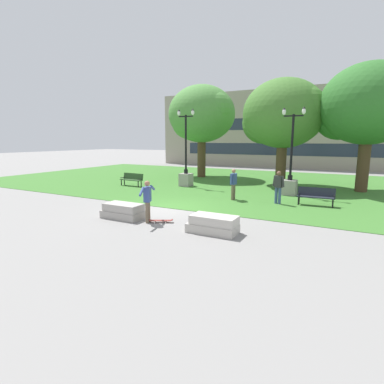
{
  "coord_description": "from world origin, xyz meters",
  "views": [
    {
      "loc": [
        7.71,
        -12.11,
        3.32
      ],
      "look_at": [
        2.06,
        -1.4,
        1.2
      ],
      "focal_mm": 28.0,
      "sensor_mm": 36.0,
      "label": 1
    }
  ],
  "objects_px": {
    "skateboard": "(160,221)",
    "person_bystander_far_lawn": "(278,185)",
    "park_bench_near_left": "(316,195)",
    "person_bystander_near_lawn": "(233,183)",
    "concrete_block_left": "(213,224)",
    "person_skateboarder": "(148,199)",
    "lamp_post_left": "(186,171)",
    "concrete_block_center": "(123,211)",
    "park_bench_near_right": "(132,179)",
    "lamp_post_right": "(290,178)"
  },
  "relations": [
    {
      "from": "lamp_post_left",
      "to": "concrete_block_center",
      "type": "bearing_deg",
      "value": -77.85
    },
    {
      "from": "concrete_block_center",
      "to": "park_bench_near_left",
      "type": "distance_m",
      "value": 9.58
    },
    {
      "from": "concrete_block_center",
      "to": "skateboard",
      "type": "bearing_deg",
      "value": 5.17
    },
    {
      "from": "person_skateboarder",
      "to": "lamp_post_right",
      "type": "bearing_deg",
      "value": 66.12
    },
    {
      "from": "park_bench_near_right",
      "to": "person_bystander_far_lawn",
      "type": "distance_m",
      "value": 10.77
    },
    {
      "from": "person_bystander_near_lawn",
      "to": "person_skateboarder",
      "type": "bearing_deg",
      "value": -103.82
    },
    {
      "from": "person_bystander_near_lawn",
      "to": "concrete_block_left",
      "type": "bearing_deg",
      "value": -76.56
    },
    {
      "from": "person_skateboarder",
      "to": "skateboard",
      "type": "relative_size",
      "value": 1.71
    },
    {
      "from": "lamp_post_right",
      "to": "lamp_post_left",
      "type": "xyz_separation_m",
      "value": [
        -7.26,
        0.16,
        0.04
      ]
    },
    {
      "from": "concrete_block_center",
      "to": "skateboard",
      "type": "distance_m",
      "value": 1.82
    },
    {
      "from": "concrete_block_left",
      "to": "park_bench_near_left",
      "type": "distance_m",
      "value": 7.15
    },
    {
      "from": "park_bench_near_right",
      "to": "lamp_post_left",
      "type": "height_order",
      "value": "lamp_post_left"
    },
    {
      "from": "concrete_block_left",
      "to": "park_bench_near_left",
      "type": "relative_size",
      "value": 0.99
    },
    {
      "from": "park_bench_near_left",
      "to": "park_bench_near_right",
      "type": "relative_size",
      "value": 1.0
    },
    {
      "from": "concrete_block_left",
      "to": "person_skateboarder",
      "type": "xyz_separation_m",
      "value": [
        -2.91,
        0.03,
        0.67
      ]
    },
    {
      "from": "concrete_block_left",
      "to": "lamp_post_left",
      "type": "bearing_deg",
      "value": 124.05
    },
    {
      "from": "park_bench_near_right",
      "to": "lamp_post_right",
      "type": "relative_size",
      "value": 0.35
    },
    {
      "from": "park_bench_near_left",
      "to": "person_bystander_far_lawn",
      "type": "distance_m",
      "value": 1.92
    },
    {
      "from": "skateboard",
      "to": "person_bystander_far_lawn",
      "type": "height_order",
      "value": "person_bystander_far_lawn"
    },
    {
      "from": "park_bench_near_left",
      "to": "person_bystander_near_lawn",
      "type": "relative_size",
      "value": 1.07
    },
    {
      "from": "park_bench_near_left",
      "to": "lamp_post_left",
      "type": "bearing_deg",
      "value": 163.89
    },
    {
      "from": "concrete_block_left",
      "to": "skateboard",
      "type": "distance_m",
      "value": 2.46
    },
    {
      "from": "skateboard",
      "to": "person_skateboarder",
      "type": "bearing_deg",
      "value": -157.08
    },
    {
      "from": "skateboard",
      "to": "person_bystander_near_lawn",
      "type": "xyz_separation_m",
      "value": [
        1.0,
        5.78,
        0.9
      ]
    },
    {
      "from": "concrete_block_left",
      "to": "skateboard",
      "type": "height_order",
      "value": "concrete_block_left"
    },
    {
      "from": "lamp_post_right",
      "to": "lamp_post_left",
      "type": "distance_m",
      "value": 7.27
    },
    {
      "from": "concrete_block_center",
      "to": "skateboard",
      "type": "xyz_separation_m",
      "value": [
        1.8,
        0.16,
        -0.22
      ]
    },
    {
      "from": "concrete_block_left",
      "to": "person_skateboarder",
      "type": "distance_m",
      "value": 2.98
    },
    {
      "from": "concrete_block_left",
      "to": "person_bystander_near_lawn",
      "type": "height_order",
      "value": "person_bystander_near_lawn"
    },
    {
      "from": "park_bench_near_left",
      "to": "person_skateboarder",
      "type": "bearing_deg",
      "value": -131.04
    },
    {
      "from": "park_bench_near_right",
      "to": "lamp_post_left",
      "type": "xyz_separation_m",
      "value": [
        3.48,
        1.78,
        0.57
      ]
    },
    {
      "from": "park_bench_near_left",
      "to": "person_bystander_near_lawn",
      "type": "bearing_deg",
      "value": -172.34
    },
    {
      "from": "person_bystander_far_lawn",
      "to": "person_bystander_near_lawn",
      "type": "bearing_deg",
      "value": -178.55
    },
    {
      "from": "park_bench_near_right",
      "to": "person_bystander_far_lawn",
      "type": "height_order",
      "value": "person_bystander_far_lawn"
    },
    {
      "from": "park_bench_near_left",
      "to": "lamp_post_right",
      "type": "distance_m",
      "value": 3.03
    },
    {
      "from": "person_skateboarder",
      "to": "skateboard",
      "type": "xyz_separation_m",
      "value": [
        0.47,
        0.2,
        -0.89
      ]
    },
    {
      "from": "concrete_block_center",
      "to": "person_bystander_near_lawn",
      "type": "distance_m",
      "value": 6.6
    },
    {
      "from": "skateboard",
      "to": "person_bystander_far_lawn",
      "type": "relative_size",
      "value": 0.58
    },
    {
      "from": "skateboard",
      "to": "concrete_block_left",
      "type": "bearing_deg",
      "value": -5.28
    },
    {
      "from": "skateboard",
      "to": "park_bench_near_right",
      "type": "height_order",
      "value": "park_bench_near_right"
    },
    {
      "from": "park_bench_near_left",
      "to": "park_bench_near_right",
      "type": "bearing_deg",
      "value": 176.27
    },
    {
      "from": "person_bystander_far_lawn",
      "to": "skateboard",
      "type": "bearing_deg",
      "value": -120.47
    },
    {
      "from": "concrete_block_left",
      "to": "lamp_post_left",
      "type": "xyz_separation_m",
      "value": [
        -6.2,
        9.17,
        0.8
      ]
    },
    {
      "from": "concrete_block_left",
      "to": "person_bystander_far_lawn",
      "type": "distance_m",
      "value": 6.19
    },
    {
      "from": "person_skateboarder",
      "to": "lamp_post_left",
      "type": "height_order",
      "value": "lamp_post_left"
    },
    {
      "from": "concrete_block_left",
      "to": "park_bench_near_right",
      "type": "bearing_deg",
      "value": 142.64
    },
    {
      "from": "lamp_post_left",
      "to": "person_bystander_far_lawn",
      "type": "height_order",
      "value": "lamp_post_left"
    },
    {
      "from": "concrete_block_left",
      "to": "park_bench_near_right",
      "type": "xyz_separation_m",
      "value": [
        -9.68,
        7.39,
        0.23
      ]
    },
    {
      "from": "concrete_block_center",
      "to": "lamp_post_left",
      "type": "bearing_deg",
      "value": 102.15
    },
    {
      "from": "concrete_block_left",
      "to": "lamp_post_right",
      "type": "bearing_deg",
      "value": 83.24
    }
  ]
}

